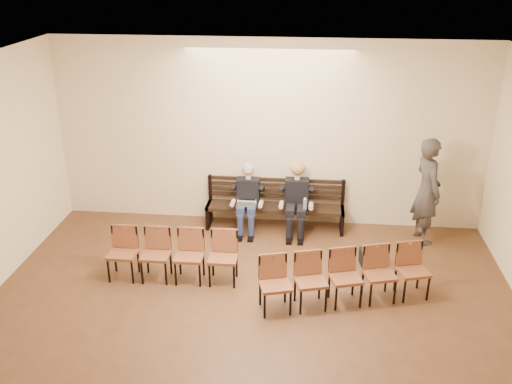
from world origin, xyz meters
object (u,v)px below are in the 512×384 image
Objects in this scene: seated_man at (248,199)px; bag at (371,257)px; water_bottle at (305,210)px; bench at (275,217)px; chair_row_front at (172,256)px; seated_woman at (296,201)px; passerby at (428,183)px; laptop at (246,205)px; chair_row_back at (346,278)px.

seated_man is 3.41× the size of bag.
water_bottle is at bearing 144.48° from bag.
bench is 2.08m from bag.
chair_row_front is at bearing -126.27° from bench.
passerby is (2.30, -0.09, 0.49)m from seated_woman.
seated_woman is 0.93m from laptop.
bag is at bearing -39.22° from seated_woman.
bench is 2.69m from chair_row_back.
bench is at bearing 13.53° from seated_man.
seated_man reaches higher than bench.
bench is 2.85m from passerby.
laptop is 2.75m from chair_row_back.
chair_row_front is (-4.18, -1.81, -0.69)m from passerby.
passerby reaches higher than bench.
water_bottle is at bearing -33.13° from bench.
chair_row_back reaches higher than bag.
seated_man is at bearing 154.23° from bag.
passerby is (2.14, 0.16, 0.55)m from water_bottle.
seated_woman reaches higher than bench.
seated_man is 2.50m from bag.
chair_row_back is at bearing -56.19° from laptop.
seated_man reaches higher than bag.
water_bottle is (0.16, -0.25, -0.07)m from seated_woman.
chair_row_back is at bearing -52.88° from seated_man.
seated_man is at bearing 166.81° from water_bottle.
water_bottle is (1.07, -0.25, -0.06)m from seated_man.
bag is at bearing 51.48° from chair_row_back.
seated_woman is 3.45× the size of bag.
chair_row_front is at bearing -165.42° from bag.
chair_row_front is (-3.19, -0.83, 0.29)m from bag.
water_bottle is 0.11× the size of chair_row_front.
chair_row_front reaches higher than water_bottle.
seated_man is 0.99× the size of seated_woman.
laptop reaches higher than bag.
seated_man reaches higher than chair_row_back.
seated_woman is at bearing 44.20° from chair_row_front.
passerby reaches higher than seated_man.
chair_row_back is (0.82, -2.27, -0.21)m from seated_woman.
water_bottle is 2.13m from chair_row_back.
laptop is 0.17× the size of chair_row_front.
water_bottle is at bearing 37.84° from chair_row_front.
chair_row_back is (-0.49, -1.21, 0.28)m from bag.
bench is 2.51m from chair_row_front.
laptop is 1.08m from water_bottle.
laptop is at bearing 75.12° from passerby.
passerby is (3.22, 0.06, 0.54)m from laptop.
water_bottle is at bearing -13.19° from seated_man.
seated_woman reaches higher than chair_row_front.
chair_row_back is (2.70, -0.38, -0.01)m from chair_row_front.
seated_woman is at bearing 71.93° from passerby.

